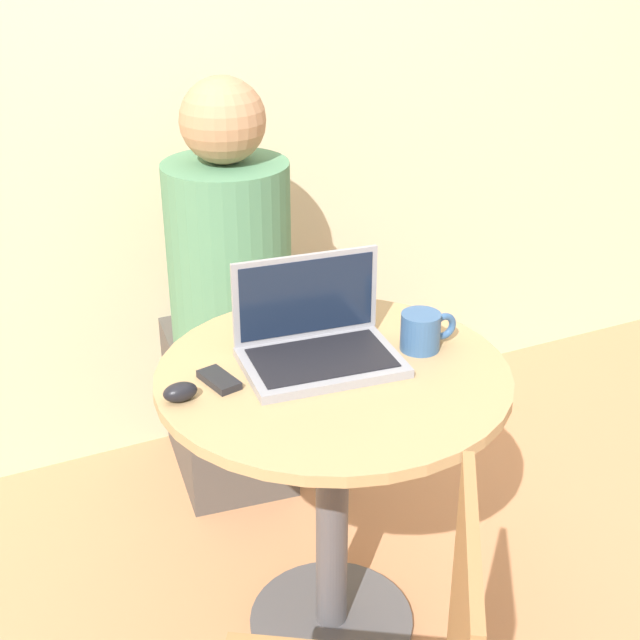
% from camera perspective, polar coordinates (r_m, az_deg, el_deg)
% --- Properties ---
extents(ground_plane, '(12.00, 12.00, 0.00)m').
position_cam_1_polar(ground_plane, '(2.35, 0.73, -18.80)').
color(ground_plane, tan).
extents(back_wall, '(7.00, 0.05, 2.60)m').
position_cam_1_polar(back_wall, '(2.64, -9.35, 17.95)').
color(back_wall, beige).
rests_on(back_wall, ground_plane).
extents(round_table, '(0.77, 0.77, 0.72)m').
position_cam_1_polar(round_table, '(2.00, 0.81, -7.76)').
color(round_table, '#4C4C51').
rests_on(round_table, ground_plane).
extents(laptop, '(0.36, 0.26, 0.22)m').
position_cam_1_polar(laptop, '(1.93, -0.24, -1.35)').
color(laptop, gray).
rests_on(laptop, round_table).
extents(cell_phone, '(0.07, 0.11, 0.02)m').
position_cam_1_polar(cell_phone, '(1.87, -6.48, -3.83)').
color(cell_phone, black).
rests_on(cell_phone, round_table).
extents(computer_mouse, '(0.07, 0.04, 0.04)m').
position_cam_1_polar(computer_mouse, '(1.82, -8.94, -4.57)').
color(computer_mouse, black).
rests_on(computer_mouse, round_table).
extents(coffee_cup, '(0.14, 0.09, 0.09)m').
position_cam_1_polar(coffee_cup, '(1.99, 6.57, -0.71)').
color(coffee_cup, '#335684').
rests_on(coffee_cup, round_table).
extents(person_seated, '(0.37, 0.54, 1.24)m').
position_cam_1_polar(person_seated, '(2.57, -5.95, -0.31)').
color(person_seated, '#4C4742').
rests_on(person_seated, ground_plane).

